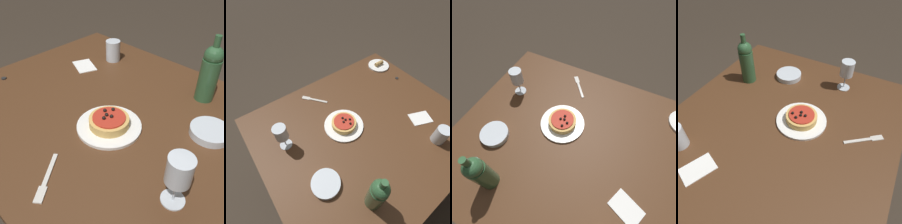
% 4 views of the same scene
% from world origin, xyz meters
% --- Properties ---
extents(ground_plane, '(14.00, 14.00, 0.00)m').
position_xyz_m(ground_plane, '(0.00, 0.00, 0.00)').
color(ground_plane, '#382D23').
extents(dining_table, '(1.27, 1.08, 0.77)m').
position_xyz_m(dining_table, '(0.00, 0.00, 0.68)').
color(dining_table, '#4C2D19').
rests_on(dining_table, ground_plane).
extents(dinner_plate, '(0.24, 0.24, 0.01)m').
position_xyz_m(dinner_plate, '(0.10, -0.08, 0.77)').
color(dinner_plate, white).
rests_on(dinner_plate, dining_table).
extents(pizza, '(0.15, 0.15, 0.05)m').
position_xyz_m(pizza, '(0.10, -0.08, 0.80)').
color(pizza, tan).
rests_on(pizza, dinner_plate).
extents(wine_glass, '(0.07, 0.07, 0.17)m').
position_xyz_m(wine_glass, '(0.45, -0.18, 0.89)').
color(wine_glass, silver).
rests_on(wine_glass, dining_table).
extents(wine_bottle, '(0.08, 0.08, 0.28)m').
position_xyz_m(wine_bottle, '(0.25, 0.34, 0.90)').
color(wine_bottle, '#2D5633').
rests_on(wine_bottle, dining_table).
extents(side_bowl, '(0.15, 0.15, 0.03)m').
position_xyz_m(side_bowl, '(0.39, 0.15, 0.78)').
color(side_bowl, silver).
rests_on(side_bowl, dining_table).
extents(fork, '(0.13, 0.16, 0.00)m').
position_xyz_m(fork, '(0.13, -0.39, 0.77)').
color(fork, beige).
rests_on(fork, dining_table).
extents(paper_napkin, '(0.16, 0.14, 0.00)m').
position_xyz_m(paper_napkin, '(-0.34, 0.17, 0.77)').
color(paper_napkin, white).
rests_on(paper_napkin, dining_table).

